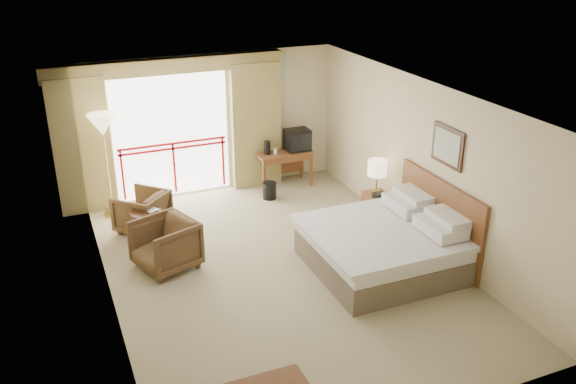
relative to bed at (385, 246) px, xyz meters
name	(u,v)px	position (x,y,z in m)	size (l,w,h in m)	color
floor	(279,268)	(-1.50, 0.60, -0.38)	(7.00, 7.00, 0.00)	gray
ceiling	(278,97)	(-1.50, 0.60, 2.32)	(7.00, 7.00, 0.00)	white
wall_back	(212,123)	(-1.50, 4.10, 0.97)	(5.00, 5.00, 0.00)	beige
wall_front	(413,317)	(-1.50, -2.90, 0.97)	(5.00, 5.00, 0.00)	beige
wall_left	(102,216)	(-4.00, 0.60, 0.97)	(7.00, 7.00, 0.00)	beige
wall_right	(423,164)	(1.00, 0.60, 0.97)	(7.00, 7.00, 0.00)	beige
balcony_door	(172,136)	(-2.30, 4.08, 0.82)	(2.40, 2.40, 0.00)	white
balcony_railing	(173,155)	(-2.30, 4.06, 0.44)	(2.09, 0.03, 1.02)	#B40F13
curtain_left	(82,146)	(-3.95, 3.95, 0.87)	(1.00, 0.26, 2.50)	olive
curtain_right	(255,125)	(-0.65, 3.95, 0.87)	(1.00, 0.26, 2.50)	olive
valance	(167,66)	(-2.30, 3.98, 2.17)	(4.40, 0.22, 0.28)	olive
hvac_vent	(274,67)	(-0.20, 4.07, 1.97)	(0.50, 0.04, 0.50)	silver
bed	(385,246)	(0.00, 0.00, 0.00)	(2.13, 2.06, 0.97)	brown
headboard	(439,219)	(0.96, 0.00, 0.27)	(0.06, 2.10, 1.30)	brown
framed_art	(448,146)	(0.97, 0.00, 1.47)	(0.04, 0.72, 0.60)	black
nightstand	(376,208)	(0.69, 1.41, -0.10)	(0.39, 0.47, 0.56)	brown
table_lamp	(377,168)	(0.69, 1.46, 0.64)	(0.33, 0.33, 0.59)	tan
phone	(379,195)	(0.64, 1.26, 0.23)	(0.20, 0.15, 0.09)	black
desk	(283,158)	(-0.16, 3.71, 0.19)	(1.11, 0.54, 0.72)	brown
tv	(298,140)	(0.14, 3.65, 0.56)	(0.48, 0.38, 0.43)	black
coffee_maker	(267,148)	(-0.51, 3.66, 0.48)	(0.13, 0.13, 0.28)	black
cup	(275,151)	(-0.36, 3.61, 0.40)	(0.08, 0.08, 0.11)	white
wastebasket	(269,190)	(-0.67, 3.15, -0.21)	(0.26, 0.26, 0.33)	black
armchair_far	(144,230)	(-3.19, 2.71, -0.38)	(0.76, 0.78, 0.71)	#422D19
armchair_near	(167,267)	(-3.09, 1.30, -0.38)	(0.84, 0.86, 0.79)	#422D19
side_table	(147,222)	(-3.19, 2.22, 0.01)	(0.52, 0.52, 0.56)	black
book	(146,212)	(-3.19, 2.22, 0.19)	(0.18, 0.24, 0.02)	white
floor_lamp	(102,129)	(-3.59, 3.59, 1.26)	(0.48, 0.48, 1.90)	tan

